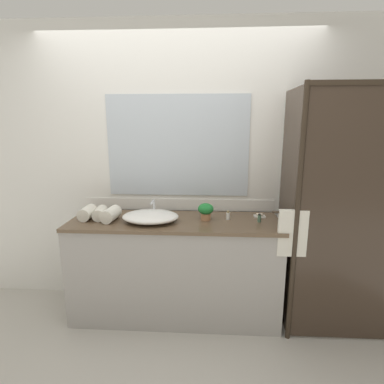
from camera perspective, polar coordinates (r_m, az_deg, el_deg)
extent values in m
plane|color=#B7B2A8|center=(3.05, -3.03, -21.57)|extent=(8.00, 8.00, 0.00)
cube|color=silver|center=(2.89, -2.56, 4.45)|extent=(4.40, 0.05, 2.60)
cube|color=silver|center=(2.93, -2.56, -2.32)|extent=(1.80, 0.01, 0.11)
cube|color=silver|center=(2.84, -2.67, 8.53)|extent=(1.30, 0.01, 0.92)
cube|color=#9E9993|center=(2.83, -3.11, -14.17)|extent=(1.80, 0.56, 0.87)
cube|color=brown|center=(2.65, -3.25, -5.55)|extent=(1.80, 0.58, 0.03)
cylinder|color=#2D2319|center=(2.43, 18.87, -5.11)|extent=(0.04, 0.04, 2.00)
cube|color=#2D2319|center=(2.52, 32.08, 16.90)|extent=(1.00, 0.04, 0.04)
cube|color=#382B21|center=(2.61, 29.56, -4.91)|extent=(0.96, 0.01, 1.96)
cube|color=#382B21|center=(2.69, 17.30, -3.27)|extent=(0.01, 0.57, 1.96)
cylinder|color=#2D2319|center=(2.41, 18.45, -3.63)|extent=(0.32, 0.02, 0.02)
cube|color=silver|center=(2.46, 18.18, -7.29)|extent=(0.22, 0.04, 0.37)
ellipsoid|color=white|center=(2.62, -7.74, -4.55)|extent=(0.48, 0.36, 0.09)
cube|color=silver|center=(2.79, -7.04, -4.19)|extent=(0.17, 0.04, 0.02)
cylinder|color=silver|center=(2.77, -7.08, -2.77)|extent=(0.02, 0.02, 0.12)
cylinder|color=silver|center=(2.69, -7.36, -1.86)|extent=(0.02, 0.13, 0.02)
cylinder|color=silver|center=(2.79, -8.27, -3.59)|extent=(0.02, 0.02, 0.04)
cylinder|color=silver|center=(2.77, -5.83, -3.65)|extent=(0.02, 0.02, 0.04)
cylinder|color=#B77A51|center=(2.65, 2.56, -4.57)|extent=(0.09, 0.09, 0.06)
ellipsoid|color=#217A34|center=(2.63, 2.57, -3.14)|extent=(0.13, 0.13, 0.09)
cube|color=silver|center=(2.79, 12.45, -4.45)|extent=(0.10, 0.07, 0.01)
ellipsoid|color=beige|center=(2.78, 12.47, -4.10)|extent=(0.07, 0.04, 0.02)
cylinder|color=white|center=(2.67, 6.72, -4.46)|extent=(0.03, 0.03, 0.06)
cylinder|color=#9E895B|center=(2.66, 6.74, -3.67)|extent=(0.02, 0.02, 0.02)
cylinder|color=#4C7056|center=(2.64, 12.42, -4.85)|extent=(0.03, 0.03, 0.06)
cylinder|color=black|center=(2.63, 12.46, -4.11)|extent=(0.02, 0.02, 0.01)
cylinder|color=silver|center=(2.81, -18.87, -3.67)|extent=(0.11, 0.20, 0.11)
cylinder|color=silver|center=(2.78, -16.75, -3.80)|extent=(0.13, 0.20, 0.10)
cylinder|color=silver|center=(2.70, -14.87, -4.03)|extent=(0.13, 0.22, 0.11)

